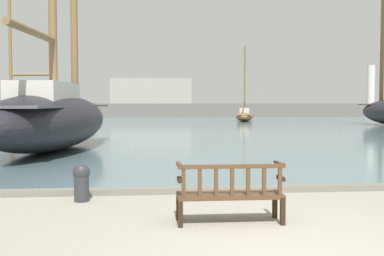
# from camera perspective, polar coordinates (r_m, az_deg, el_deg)

# --- Properties ---
(ground_plane) EXTENTS (160.00, 160.00, 0.00)m
(ground_plane) POSITION_cam_1_polar(r_m,az_deg,el_deg) (6.28, 10.95, -13.97)
(ground_plane) COLOR gray
(harbor_water) EXTENTS (100.00, 80.00, 0.08)m
(harbor_water) POSITION_cam_1_polar(r_m,az_deg,el_deg) (49.82, -3.38, 0.92)
(harbor_water) COLOR slate
(harbor_water) RESTS_ON ground
(quay_edge_kerb) EXTENTS (40.00, 0.30, 0.12)m
(quay_edge_kerb) POSITION_cam_1_polar(r_m,az_deg,el_deg) (9.92, 4.66, -7.28)
(quay_edge_kerb) COLOR slate
(quay_edge_kerb) RESTS_ON ground
(park_bench) EXTENTS (1.60, 0.52, 0.92)m
(park_bench) POSITION_cam_1_polar(r_m,az_deg,el_deg) (7.37, 4.53, -7.62)
(park_bench) COLOR black
(park_bench) RESTS_ON ground
(sailboat_distant_harbor) EXTENTS (10.05, 3.78, 11.48)m
(sailboat_distant_harbor) POSITION_cam_1_polar(r_m,az_deg,el_deg) (39.00, -20.39, 1.60)
(sailboat_distant_harbor) COLOR navy
(sailboat_distant_harbor) RESTS_ON harbor_water
(sailboat_outer_port) EXTENTS (4.31, 12.60, 14.20)m
(sailboat_outer_port) POSITION_cam_1_polar(r_m,az_deg,el_deg) (18.60, -16.29, 1.49)
(sailboat_outer_port) COLOR black
(sailboat_outer_port) RESTS_ON harbor_water
(sailboat_mid_starboard) EXTENTS (2.91, 6.89, 7.26)m
(sailboat_mid_starboard) POSITION_cam_1_polar(r_m,az_deg,el_deg) (46.80, 6.25, 1.50)
(sailboat_mid_starboard) COLOR brown
(sailboat_mid_starboard) RESTS_ON harbor_water
(mooring_bollard) EXTENTS (0.32, 0.32, 0.70)m
(mooring_bollard) POSITION_cam_1_polar(r_m,az_deg,el_deg) (9.18, -12.97, -6.08)
(mooring_bollard) COLOR #2D2D33
(mooring_bollard) RESTS_ON ground
(far_breakwater) EXTENTS (57.50, 2.40, 6.63)m
(far_breakwater) POSITION_cam_1_polar(r_m,az_deg,el_deg) (59.16, -3.51, 2.56)
(far_breakwater) COLOR #66605B
(far_breakwater) RESTS_ON ground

